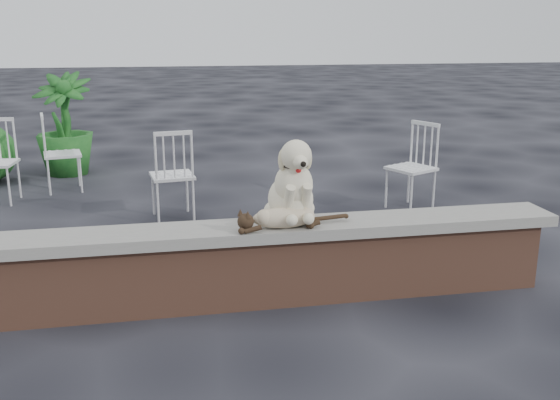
{
  "coord_description": "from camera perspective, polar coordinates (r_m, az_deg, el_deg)",
  "views": [
    {
      "loc": [
        0.25,
        -4.13,
        1.91
      ],
      "look_at": [
        1.08,
        0.2,
        0.7
      ],
      "focal_mm": 40.09,
      "sensor_mm": 36.0,
      "label": 1
    }
  ],
  "objects": [
    {
      "name": "cat",
      "position": [
        4.3,
        0.33,
        -1.5
      ],
      "size": [
        0.99,
        0.31,
        0.17
      ],
      "primitive_type": null,
      "rotation": [
        0.0,
        0.0,
        0.08
      ],
      "color": "tan",
      "rests_on": "capstone"
    },
    {
      "name": "dog",
      "position": [
        4.4,
        0.98,
        1.95
      ],
      "size": [
        0.44,
        0.56,
        0.62
      ],
      "primitive_type": null,
      "rotation": [
        0.0,
        0.0,
        0.08
      ],
      "color": "beige",
      "rests_on": "capstone"
    },
    {
      "name": "capstone",
      "position": [
        4.35,
        -13.67,
        -3.43
      ],
      "size": [
        6.2,
        0.4,
        0.08
      ],
      "primitive_type": "cube",
      "color": "slate",
      "rests_on": "brick_wall"
    },
    {
      "name": "brick_wall",
      "position": [
        4.45,
        -13.43,
        -6.97
      ],
      "size": [
        6.0,
        0.3,
        0.5
      ],
      "primitive_type": "cube",
      "color": "brown",
      "rests_on": "ground"
    },
    {
      "name": "ground",
      "position": [
        4.55,
        -13.24,
        -9.88
      ],
      "size": [
        60.0,
        60.0,
        0.0
      ],
      "primitive_type": "plane",
      "color": "black",
      "rests_on": "ground"
    },
    {
      "name": "chair_d",
      "position": [
        6.91,
        11.88,
        2.99
      ],
      "size": [
        0.75,
        0.75,
        0.94
      ],
      "primitive_type": null,
      "rotation": [
        0.0,
        0.0,
        -1.12
      ],
      "color": "white",
      "rests_on": "ground"
    },
    {
      "name": "potted_plant_b",
      "position": [
        8.88,
        -19.09,
        6.56
      ],
      "size": [
        0.92,
        0.92,
        1.36
      ],
      "primitive_type": "imported",
      "rotation": [
        0.0,
        0.0,
        -0.23
      ],
      "color": "#14471A",
      "rests_on": "ground"
    },
    {
      "name": "chair_c",
      "position": [
        6.52,
        -9.82,
        2.36
      ],
      "size": [
        0.63,
        0.63,
        0.94
      ],
      "primitive_type": null,
      "rotation": [
        0.0,
        0.0,
        3.27
      ],
      "color": "white",
      "rests_on": "ground"
    },
    {
      "name": "chair_e",
      "position": [
        7.98,
        -19.24,
        4.1
      ],
      "size": [
        0.65,
        0.65,
        0.94
      ],
      "primitive_type": null,
      "rotation": [
        0.0,
        0.0,
        1.75
      ],
      "color": "white",
      "rests_on": "ground"
    }
  ]
}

